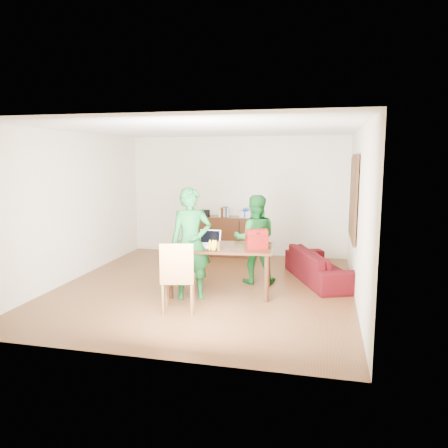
% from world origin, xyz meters
% --- Properties ---
extents(room, '(5.20, 5.70, 2.90)m').
position_xyz_m(room, '(0.01, 0.13, 1.31)').
color(room, '#402110').
rests_on(room, ground).
extents(table, '(1.77, 1.12, 0.79)m').
position_xyz_m(table, '(0.34, -0.21, 0.69)').
color(table, black).
rests_on(table, ground).
extents(chair, '(0.57, 0.55, 1.05)m').
position_xyz_m(chair, '(-0.06, -1.22, 0.31)').
color(chair, brown).
rests_on(chair, ground).
extents(person_near, '(0.76, 0.63, 1.78)m').
position_xyz_m(person_near, '(-0.06, -0.58, 0.89)').
color(person_near, '#135621').
rests_on(person_near, ground).
extents(person_far, '(0.87, 0.74, 1.58)m').
position_xyz_m(person_far, '(0.78, 0.51, 0.79)').
color(person_far, '#145B1E').
rests_on(person_far, ground).
extents(laptop, '(0.37, 0.26, 0.25)m').
position_xyz_m(laptop, '(0.13, -0.27, 0.83)').
color(laptop, white).
rests_on(laptop, table).
extents(bananas, '(0.20, 0.16, 0.07)m').
position_xyz_m(bananas, '(0.29, -0.58, 0.82)').
color(bananas, gold).
rests_on(bananas, table).
extents(bottle, '(0.06, 0.06, 0.17)m').
position_xyz_m(bottle, '(0.38, -0.57, 0.87)').
color(bottle, '#553813').
rests_on(bottle, table).
extents(red_bag, '(0.39, 0.31, 0.25)m').
position_xyz_m(red_bag, '(0.93, -0.24, 0.91)').
color(red_bag, maroon).
rests_on(red_bag, table).
extents(sofa, '(1.44, 2.07, 0.56)m').
position_xyz_m(sofa, '(1.95, 0.87, 0.28)').
color(sofa, '#3A0807').
rests_on(sofa, ground).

